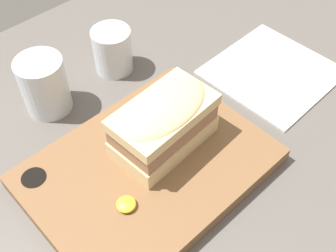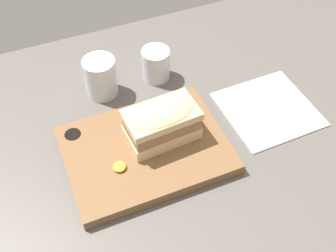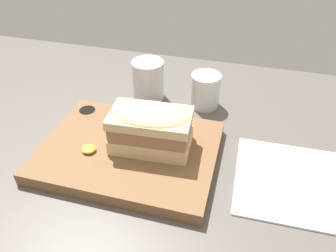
{
  "view_description": "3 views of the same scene",
  "coord_description": "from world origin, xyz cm",
  "views": [
    {
      "loc": [
        -20.73,
        -22.67,
        52.88
      ],
      "look_at": [
        4.94,
        4.63,
        9.35
      ],
      "focal_mm": 45.0,
      "sensor_mm": 36.0,
      "label": 1
    },
    {
      "loc": [
        -15.33,
        -46.83,
        72.67
      ],
      "look_at": [
        5.73,
        3.8,
        9.58
      ],
      "focal_mm": 45.0,
      "sensor_mm": 36.0,
      "label": 2
    },
    {
      "loc": [
        20.55,
        -38.89,
        45.5
      ],
      "look_at": [
        7.7,
        8.36,
        7.89
      ],
      "focal_mm": 35.0,
      "sensor_mm": 36.0,
      "label": 3
    }
  ],
  "objects": [
    {
      "name": "mustard_dollop",
      "position": [
        -5.63,
        1.29,
        5.07
      ],
      "size": [
        2.6,
        2.6,
        1.04
      ],
      "color": "yellow",
      "rests_on": "serving_board"
    },
    {
      "name": "wine_glass",
      "position": [
        11.81,
        26.07,
        5.57
      ],
      "size": [
        6.8,
        6.8,
        7.96
      ],
      "color": "silver",
      "rests_on": "dining_table"
    },
    {
      "name": "dining_table",
      "position": [
        0.0,
        0.0,
        1.0
      ],
      "size": [
        155.18,
        99.38,
        2.0
      ],
      "color": "#56514C",
      "rests_on": "ground"
    },
    {
      "name": "water_glass",
      "position": [
        -1.95,
        25.89,
        6.14
      ],
      "size": [
        7.5,
        7.5,
        9.54
      ],
      "color": "silver",
      "rests_on": "dining_table"
    },
    {
      "name": "napkin",
      "position": [
        31.43,
        5.62,
        2.2
      ],
      "size": [
        20.45,
        20.0,
        0.4
      ],
      "rotation": [
        0.0,
        0.0,
        0.02
      ],
      "color": "white",
      "rests_on": "dining_table"
    },
    {
      "name": "sandwich",
      "position": [
        5.13,
        5.75,
        9.18
      ],
      "size": [
        15.2,
        9.32,
        8.59
      ],
      "rotation": [
        0.0,
        0.0,
        0.06
      ],
      "color": "#DBBC84",
      "rests_on": "serving_board"
    },
    {
      "name": "serving_board",
      "position": [
        0.93,
        4.6,
        3.28
      ],
      "size": [
        33.13,
        24.74,
        2.62
      ],
      "color": "brown",
      "rests_on": "dining_table"
    }
  ]
}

